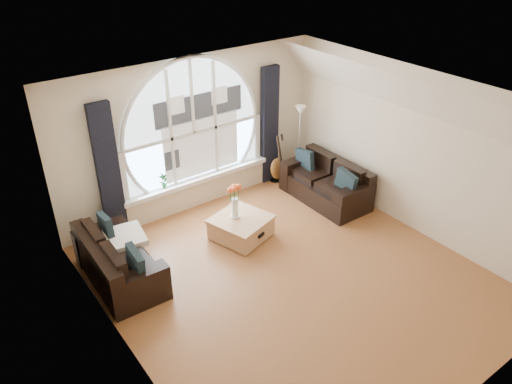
{
  "coord_description": "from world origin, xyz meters",
  "views": [
    {
      "loc": [
        -3.87,
        -4.33,
        4.79
      ],
      "look_at": [
        0.0,
        0.9,
        1.05
      ],
      "focal_mm": 35.12,
      "sensor_mm": 36.0,
      "label": 1
    }
  ],
  "objects_px": {
    "vase_flowers": "(235,196)",
    "coffee_chest": "(241,227)",
    "guitar": "(277,158)",
    "floor_lamp": "(299,146)",
    "sofa_left": "(119,257)",
    "sofa_right": "(326,181)",
    "potted_plant": "(164,181)"
  },
  "relations": [
    {
      "from": "vase_flowers",
      "to": "coffee_chest",
      "type": "bearing_deg",
      "value": -56.59
    },
    {
      "from": "guitar",
      "to": "floor_lamp",
      "type": "bearing_deg",
      "value": -51.9
    },
    {
      "from": "sofa_left",
      "to": "coffee_chest",
      "type": "bearing_deg",
      "value": -3.08
    },
    {
      "from": "sofa_left",
      "to": "sofa_right",
      "type": "relative_size",
      "value": 0.97
    },
    {
      "from": "sofa_left",
      "to": "floor_lamp",
      "type": "relative_size",
      "value": 1.02
    },
    {
      "from": "vase_flowers",
      "to": "floor_lamp",
      "type": "bearing_deg",
      "value": 21.18
    },
    {
      "from": "sofa_right",
      "to": "potted_plant",
      "type": "bearing_deg",
      "value": 154.95
    },
    {
      "from": "sofa_left",
      "to": "guitar",
      "type": "bearing_deg",
      "value": 16.17
    },
    {
      "from": "floor_lamp",
      "to": "guitar",
      "type": "distance_m",
      "value": 0.49
    },
    {
      "from": "sofa_right",
      "to": "vase_flowers",
      "type": "height_order",
      "value": "vase_flowers"
    },
    {
      "from": "guitar",
      "to": "sofa_left",
      "type": "bearing_deg",
      "value": -176.27
    },
    {
      "from": "guitar",
      "to": "potted_plant",
      "type": "distance_m",
      "value": 2.35
    },
    {
      "from": "sofa_right",
      "to": "potted_plant",
      "type": "xyz_separation_m",
      "value": [
        -2.63,
        1.27,
        0.29
      ]
    },
    {
      "from": "sofa_left",
      "to": "floor_lamp",
      "type": "distance_m",
      "value": 4.08
    },
    {
      "from": "sofa_right",
      "to": "coffee_chest",
      "type": "xyz_separation_m",
      "value": [
        -1.95,
        -0.07,
        -0.2
      ]
    },
    {
      "from": "coffee_chest",
      "to": "vase_flowers",
      "type": "relative_size",
      "value": 1.2
    },
    {
      "from": "vase_flowers",
      "to": "floor_lamp",
      "type": "distance_m",
      "value": 2.17
    },
    {
      "from": "floor_lamp",
      "to": "vase_flowers",
      "type": "bearing_deg",
      "value": -158.82
    },
    {
      "from": "sofa_right",
      "to": "floor_lamp",
      "type": "height_order",
      "value": "floor_lamp"
    },
    {
      "from": "coffee_chest",
      "to": "guitar",
      "type": "distance_m",
      "value": 2.04
    },
    {
      "from": "sofa_right",
      "to": "coffee_chest",
      "type": "bearing_deg",
      "value": -177.21
    },
    {
      "from": "coffee_chest",
      "to": "vase_flowers",
      "type": "height_order",
      "value": "vase_flowers"
    },
    {
      "from": "sofa_right",
      "to": "guitar",
      "type": "xyz_separation_m",
      "value": [
        -0.29,
        1.06,
        0.13
      ]
    },
    {
      "from": "sofa_right",
      "to": "vase_flowers",
      "type": "distance_m",
      "value": 2.04
    },
    {
      "from": "sofa_left",
      "to": "guitar",
      "type": "xyz_separation_m",
      "value": [
        3.69,
        0.97,
        0.13
      ]
    },
    {
      "from": "potted_plant",
      "to": "sofa_right",
      "type": "bearing_deg",
      "value": -25.74
    },
    {
      "from": "coffee_chest",
      "to": "floor_lamp",
      "type": "height_order",
      "value": "floor_lamp"
    },
    {
      "from": "potted_plant",
      "to": "vase_flowers",
      "type": "bearing_deg",
      "value": -63.74
    },
    {
      "from": "potted_plant",
      "to": "coffee_chest",
      "type": "bearing_deg",
      "value": -63.26
    },
    {
      "from": "sofa_left",
      "to": "potted_plant",
      "type": "height_order",
      "value": "potted_plant"
    },
    {
      "from": "coffee_chest",
      "to": "floor_lamp",
      "type": "bearing_deg",
      "value": 7.08
    },
    {
      "from": "vase_flowers",
      "to": "guitar",
      "type": "xyz_separation_m",
      "value": [
        1.72,
        1.05,
        -0.23
      ]
    }
  ]
}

